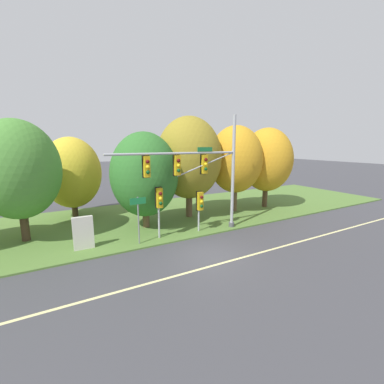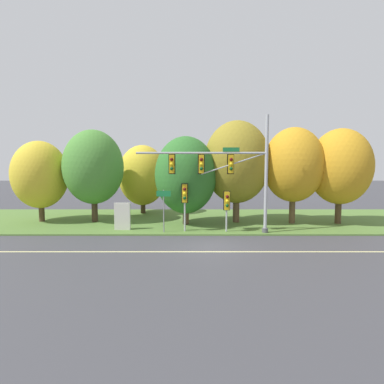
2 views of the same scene
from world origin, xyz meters
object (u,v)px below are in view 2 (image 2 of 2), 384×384
(pedestrian_signal_further_along, at_px, (185,197))
(tree_nearest_road, at_px, (41,175))
(tree_behind_signpost, at_px, (143,175))
(tree_tall_centre, at_px, (237,162))
(tree_left_of_mast, at_px, (94,167))
(tree_furthest_back, at_px, (340,167))
(pedestrian_signal_near_kerb, at_px, (227,203))
(tree_mid_verge, at_px, (186,175))
(tree_right_far, at_px, (294,165))
(info_kiosk, at_px, (123,216))
(traffic_signal_mast, at_px, (227,168))
(route_sign_post, at_px, (164,205))

(pedestrian_signal_further_along, relative_size, tree_nearest_road, 0.51)
(tree_behind_signpost, distance_m, tree_tall_centre, 9.49)
(tree_left_of_mast, xyz_separation_m, tree_furthest_back, (19.31, -0.82, 0.04))
(pedestrian_signal_near_kerb, relative_size, tree_mid_verge, 0.42)
(tree_left_of_mast, height_order, tree_right_far, tree_right_far)
(pedestrian_signal_near_kerb, relative_size, info_kiosk, 1.48)
(pedestrian_signal_further_along, xyz_separation_m, tree_tall_centre, (4.04, 3.57, 2.36))
(traffic_signal_mast, relative_size, tree_mid_verge, 1.31)
(traffic_signal_mast, relative_size, pedestrian_signal_further_along, 2.67)
(info_kiosk, bearing_deg, tree_nearest_road, 156.19)
(tree_nearest_road, height_order, info_kiosk, tree_nearest_road)
(traffic_signal_mast, xyz_separation_m, tree_tall_centre, (1.25, 3.86, 0.46))
(tree_mid_verge, bearing_deg, pedestrian_signal_near_kerb, -44.84)
(traffic_signal_mast, relative_size, tree_furthest_back, 1.20)
(pedestrian_signal_further_along, relative_size, info_kiosk, 1.74)
(tree_left_of_mast, distance_m, tree_behind_signpost, 5.47)
(tree_behind_signpost, bearing_deg, tree_right_far, -21.88)
(tree_nearest_road, height_order, tree_behind_signpost, tree_nearest_road)
(pedestrian_signal_near_kerb, distance_m, tree_mid_verge, 4.38)
(route_sign_post, relative_size, tree_mid_verge, 0.43)
(tree_right_far, bearing_deg, pedestrian_signal_near_kerb, -149.62)
(tree_nearest_road, xyz_separation_m, info_kiosk, (7.31, -3.23, -2.84))
(traffic_signal_mast, height_order, tree_furthest_back, traffic_signal_mast)
(tree_nearest_road, bearing_deg, tree_tall_centre, -1.03)
(tree_nearest_road, height_order, tree_furthest_back, tree_furthest_back)
(route_sign_post, relative_size, tree_right_far, 0.38)
(tree_nearest_road, height_order, tree_left_of_mast, tree_left_of_mast)
(pedestrian_signal_further_along, height_order, tree_mid_verge, tree_mid_verge)
(traffic_signal_mast, relative_size, tree_nearest_road, 1.36)
(traffic_signal_mast, xyz_separation_m, pedestrian_signal_near_kerb, (0.07, 0.17, -2.32))
(route_sign_post, bearing_deg, tree_left_of_mast, 146.51)
(tree_furthest_back, bearing_deg, pedestrian_signal_near_kerb, -161.21)
(traffic_signal_mast, bearing_deg, tree_right_far, 31.34)
(route_sign_post, xyz_separation_m, tree_furthest_back, (13.35, 3.13, 2.54))
(pedestrian_signal_near_kerb, xyz_separation_m, tree_mid_verge, (-2.84, 2.82, 1.79))
(tree_mid_verge, height_order, tree_furthest_back, tree_furthest_back)
(tree_nearest_road, xyz_separation_m, tree_right_far, (20.09, -0.74, 0.78))
(pedestrian_signal_near_kerb, distance_m, tree_behind_signpost, 10.99)
(info_kiosk, bearing_deg, tree_behind_signpost, 88.32)
(traffic_signal_mast, relative_size, tree_behind_signpost, 1.37)
(tree_nearest_road, relative_size, tree_left_of_mast, 0.88)
(traffic_signal_mast, bearing_deg, tree_left_of_mast, 158.16)
(tree_mid_verge, xyz_separation_m, tree_right_far, (8.35, 0.41, 0.78))
(pedestrian_signal_further_along, distance_m, tree_tall_centre, 5.88)
(tree_behind_signpost, bearing_deg, route_sign_post, -71.60)
(tree_mid_verge, relative_size, info_kiosk, 3.55)
(pedestrian_signal_further_along, bearing_deg, pedestrian_signal_near_kerb, -2.34)
(tree_tall_centre, bearing_deg, traffic_signal_mast, -107.95)
(pedestrian_signal_near_kerb, xyz_separation_m, pedestrian_signal_further_along, (-2.86, 0.12, 0.42))
(tree_tall_centre, bearing_deg, tree_right_far, -5.94)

